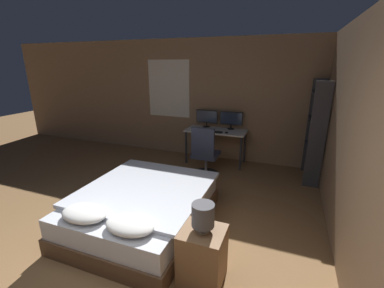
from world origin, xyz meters
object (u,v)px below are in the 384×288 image
(bed, at_px, (143,208))
(desk, at_px, (216,135))
(office_chair, at_px, (205,157))
(bookshelf, at_px, (317,129))
(keyboard, at_px, (214,132))
(bedside_lamp, at_px, (203,215))
(computer_mouse, at_px, (227,133))
(nightstand, at_px, (202,256))
(monitor_left, at_px, (207,117))
(monitor_right, at_px, (231,119))

(bed, height_order, desk, desk)
(office_chair, xyz_separation_m, bookshelf, (1.95, 0.54, 0.61))
(bed, bearing_deg, keyboard, 83.55)
(bedside_lamp, xyz_separation_m, desk, (-0.79, 3.26, -0.11))
(desk, height_order, keyboard, keyboard)
(computer_mouse, bearing_deg, office_chair, -114.65)
(computer_mouse, bearing_deg, nightstand, -80.52)
(office_chair, bearing_deg, keyboard, 91.16)
(bedside_lamp, distance_m, bookshelf, 3.23)
(bedside_lamp, bearing_deg, bed, 150.37)
(desk, bearing_deg, computer_mouse, -34.77)
(bed, distance_m, keyboard, 2.52)
(monitor_left, height_order, keyboard, monitor_left)
(keyboard, height_order, bookshelf, bookshelf)
(computer_mouse, bearing_deg, bedside_lamp, -80.52)
(bed, height_order, monitor_left, monitor_left)
(bedside_lamp, bearing_deg, desk, 103.71)
(monitor_left, height_order, office_chair, monitor_left)
(bed, bearing_deg, bedside_lamp, -29.63)
(bed, xyz_separation_m, monitor_left, (-0.01, 2.85, 0.72))
(nightstand, distance_m, monitor_right, 3.56)
(nightstand, xyz_separation_m, monitor_right, (-0.51, 3.46, 0.69))
(nightstand, relative_size, office_chair, 0.58)
(monitor_right, xyz_separation_m, bookshelf, (1.67, -0.45, 0.04))
(bed, height_order, monitor_right, monitor_right)
(nightstand, relative_size, desk, 0.45)
(monitor_left, xyz_separation_m, keyboard, (0.28, -0.40, -0.22))
(desk, relative_size, computer_mouse, 18.86)
(nightstand, xyz_separation_m, keyboard, (-0.79, 3.06, 0.47))
(nightstand, distance_m, office_chair, 2.59)
(bed, height_order, office_chair, office_chair)
(monitor_right, distance_m, keyboard, 0.53)
(keyboard, xyz_separation_m, computer_mouse, (0.28, 0.00, 0.01))
(bedside_lamp, height_order, office_chair, office_chair)
(desk, height_order, bookshelf, bookshelf)
(bed, xyz_separation_m, computer_mouse, (0.56, 2.45, 0.51))
(nightstand, height_order, monitor_right, monitor_right)
(nightstand, distance_m, monitor_left, 3.69)
(bedside_lamp, distance_m, computer_mouse, 3.10)
(monitor_right, relative_size, computer_mouse, 7.14)
(bedside_lamp, bearing_deg, keyboard, 104.55)
(office_chair, bearing_deg, bookshelf, 15.39)
(nightstand, xyz_separation_m, monitor_left, (-1.08, 3.46, 0.69))
(bed, bearing_deg, nightstand, -29.63)
(nightstand, xyz_separation_m, office_chair, (-0.78, 2.47, 0.12))
(monitor_right, height_order, office_chair, monitor_right)
(bed, distance_m, desk, 2.69)
(keyboard, bearing_deg, bookshelf, -1.64)
(monitor_right, bearing_deg, nightstand, -81.59)
(office_chair, bearing_deg, bed, -98.84)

